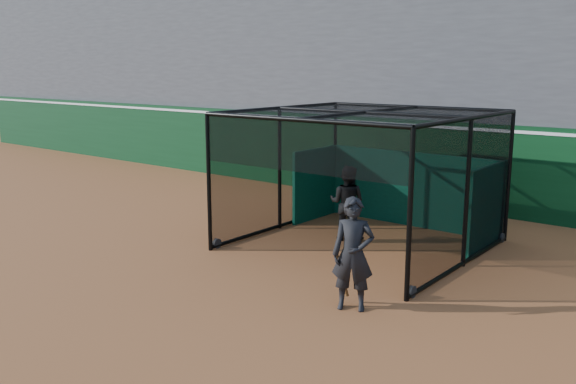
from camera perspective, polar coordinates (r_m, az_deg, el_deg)
The scene contains 6 objects.
ground at distance 12.00m, azimuth -6.74°, elevation -7.95°, with size 120.00×120.00×0.00m, color brown.
outfield_wall at distance 18.50m, azimuth 12.20°, elevation 2.87°, with size 50.00×0.50×2.50m.
grandstand at distance 21.75m, azimuth 17.12°, elevation 12.31°, with size 50.00×7.85×8.95m.
batting_cage at distance 13.79m, azimuth 7.07°, elevation 1.10°, with size 4.94×4.97×3.03m.
batter at distance 14.35m, azimuth 5.54°, elevation -1.02°, with size 0.86×0.67×1.77m, color black.
on_deck_player at distance 10.20m, azimuth 6.10°, elevation -5.82°, with size 0.83×0.72×1.92m.
Camera 1 is at (8.09, -7.91, 3.98)m, focal length 38.00 mm.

